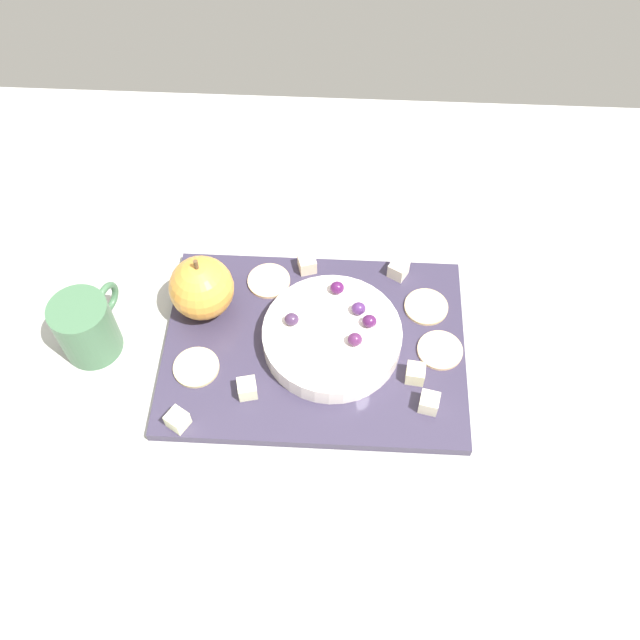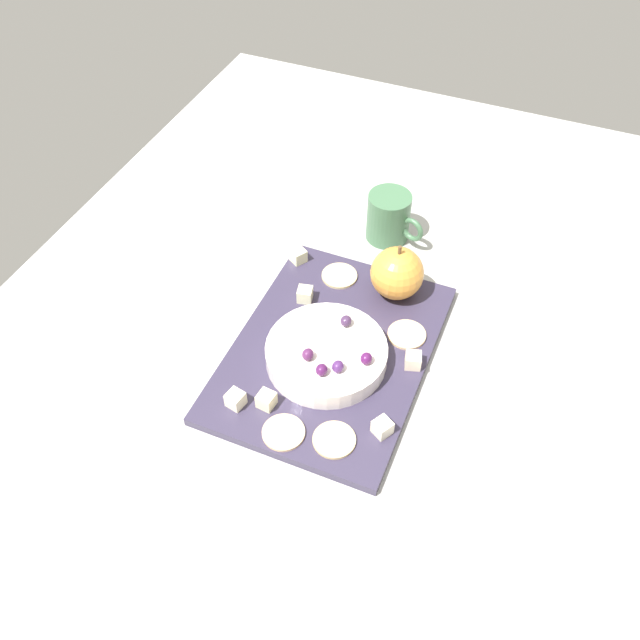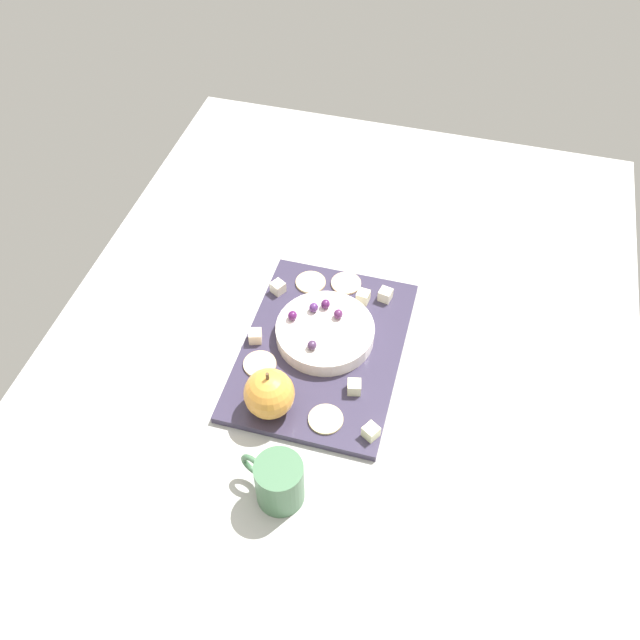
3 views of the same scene
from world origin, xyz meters
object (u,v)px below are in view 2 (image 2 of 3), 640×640
cracker_2 (334,440)px  cup (389,217)px  platter (331,352)px  cheese_cube_1 (305,294)px  grape_2 (366,358)px  cheese_cube_3 (413,360)px  grape_3 (322,370)px  apple_whole (397,273)px  grape_4 (345,323)px  cheese_cube_5 (266,400)px  cracker_0 (339,276)px  grape_0 (308,354)px  serving_dish (326,354)px  cracker_1 (284,432)px  cheese_cube_4 (236,399)px  grape_1 (338,367)px  cheese_cube_2 (382,427)px  cheese_cube_0 (298,256)px  cracker_3 (407,335)px

cracker_2 → cup: size_ratio=0.54×
platter → cheese_cube_1: (-7.04, -6.88, 1.67)cm
cheese_cube_1 → grape_2: bearing=53.2°
cheese_cube_3 → grape_3: size_ratio=1.24×
apple_whole → grape_4: apple_whole is taller
cheese_cube_5 → cracker_0: 24.74cm
cheese_cube_1 → grape_0: size_ratio=1.24×
serving_dish → cup: cup is taller
platter → grape_0: size_ratio=21.14×
apple_whole → cracker_1: 28.52cm
platter → cheese_cube_3: size_ratio=17.11×
serving_dish → cracker_1: size_ratio=3.05×
cheese_cube_4 → serving_dish: bearing=144.6°
cheese_cube_5 → grape_0: 7.77cm
grape_1 → cheese_cube_1: bearing=-140.9°
cheese_cube_4 → cheese_cube_3: bearing=127.9°
cracker_0 → grape_4: (11.02, 5.04, 3.10)cm
cheese_cube_4 → cheese_cube_5: size_ratio=1.00×
serving_dish → grape_2: 5.93cm
cheese_cube_3 → cheese_cube_4: (14.41, -18.48, 0.00)cm
platter → grape_1: 6.96cm
platter → cheese_cube_4: 15.07cm
apple_whole → grape_2: bearing=4.2°
apple_whole → grape_4: 11.70cm
cracker_0 → cracker_2: size_ratio=1.00×
cheese_cube_4 → grape_4: bearing=150.3°
grape_2 → cheese_cube_2: bearing=33.4°
platter → cheese_cube_1: bearing=-135.7°
cheese_cube_0 → cheese_cube_4: bearing=7.2°
platter → grape_1: bearing=30.0°
apple_whole → cracker_2: size_ratio=1.44×
cheese_cube_2 → cracker_1: (4.74, -10.91, -0.82)cm
apple_whole → grape_0: 18.90cm
cheese_cube_1 → cracker_0: size_ratio=0.39×
cracker_0 → grape_3: size_ratio=3.18×
cheese_cube_3 → cheese_cube_5: size_ratio=1.00×
platter → cracker_2: (13.12, 5.68, 0.86)cm
apple_whole → cup: apple_whole is taller
cheese_cube_5 → grape_1: (-6.58, 6.89, 2.33)cm
grape_0 → grape_2: 7.40cm
grape_1 → cheese_cube_3: bearing=128.7°
serving_dish → cheese_cube_5: size_ratio=7.84×
cracker_3 → grape_2: 9.51cm
cracker_2 → cracker_3: 19.46cm
cheese_cube_1 → cheese_cube_3: 18.59cm
cheese_cube_1 → grape_3: 15.65cm
cheese_cube_1 → cup: bearing=162.2°
cracker_0 → grape_3: (19.41, 5.20, 3.14)cm
grape_1 → cup: size_ratio=0.17×
cracker_1 → grape_4: 17.06cm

